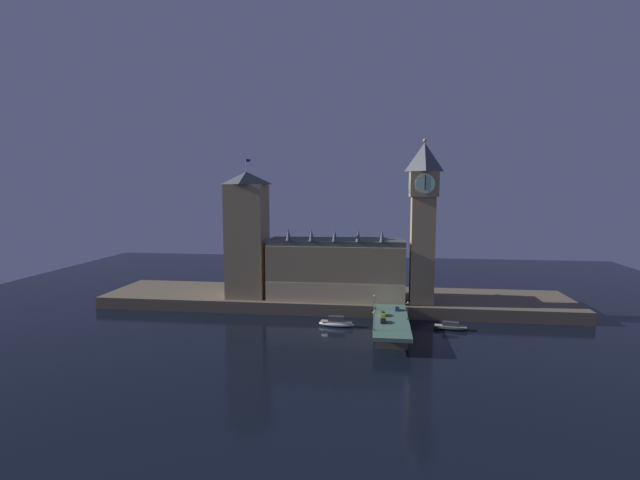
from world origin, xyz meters
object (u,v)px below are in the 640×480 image
clock_tower (423,218)px  boat_downstream (451,327)px  car_northbound_trail (383,321)px  boat_upstream (336,323)px  car_southbound_trail (397,309)px  street_lamp_mid (408,308)px  street_lamp_far (375,300)px  street_lamp_near (374,318)px  pedestrian_far_rail (376,308)px  victoria_tower (247,234)px  car_northbound_lead (383,314)px

clock_tower → boat_downstream: bearing=-65.0°
car_northbound_trail → boat_upstream: (-18.73, 13.94, -5.60)m
car_southbound_trail → street_lamp_mid: bearing=-76.0°
street_lamp_far → clock_tower: bearing=39.6°
clock_tower → street_lamp_mid: size_ratio=10.20×
car_southbound_trail → street_lamp_near: bearing=-108.1°
clock_tower → pedestrian_far_rail: clock_tower is taller
car_southbound_trail → victoria_tower: bearing=162.5°
car_southbound_trail → street_lamp_far: bearing=172.2°
clock_tower → boat_downstream: size_ratio=5.00×
boat_downstream → car_southbound_trail: bearing=171.7°
street_lamp_near → street_lamp_far: bearing=90.0°
victoria_tower → street_lamp_near: victoria_tower is taller
boat_downstream → victoria_tower: bearing=164.6°
clock_tower → boat_downstream: (9.86, -21.15, -42.23)m
boat_upstream → car_northbound_lead: bearing=-13.5°
car_northbound_lead → pedestrian_far_rail: size_ratio=2.56×
car_northbound_trail → boat_downstream: (26.82, 15.15, -5.98)m
pedestrian_far_rail → boat_upstream: bearing=-166.9°
car_northbound_lead → victoria_tower: bearing=154.2°
street_lamp_near → boat_downstream: street_lamp_near is taller
clock_tower → car_northbound_trail: bearing=-115.0°
victoria_tower → street_lamp_mid: 83.92m
street_lamp_far → boat_downstream: 31.78m
street_lamp_mid → boat_upstream: street_lamp_mid is taller
car_northbound_lead → boat_downstream: (26.82, 5.72, -6.00)m
street_lamp_near → boat_downstream: 40.41m
street_lamp_mid → street_lamp_far: size_ratio=1.18×
street_lamp_near → victoria_tower: bearing=140.2°
clock_tower → boat_upstream: 59.37m
street_lamp_near → boat_downstream: size_ratio=0.48×
clock_tower → car_northbound_trail: clock_tower is taller
car_northbound_trail → boat_downstream: size_ratio=0.31×
victoria_tower → boat_upstream: victoria_tower is taller
victoria_tower → car_southbound_trail: (69.02, -21.71, -27.59)m
car_southbound_trail → street_lamp_mid: size_ratio=0.55×
car_northbound_trail → street_lamp_far: bearing=99.7°
boat_upstream → pedestrian_far_rail: bearing=13.1°
street_lamp_far → boat_downstream: (30.17, -4.32, -9.02)m
boat_upstream → clock_tower: bearing=32.1°
street_lamp_mid → car_northbound_trail: bearing=-152.8°
victoria_tower → clock_tower: bearing=-2.6°
pedestrian_far_rail → victoria_tower: bearing=159.7°
car_northbound_trail → pedestrian_far_rail: pedestrian_far_rail is taller
street_lamp_far → car_northbound_lead: bearing=-71.6°
victoria_tower → car_southbound_trail: bearing=-17.5°
boat_downstream → street_lamp_near: bearing=-140.2°
pedestrian_far_rail → street_lamp_near: street_lamp_near is taller
victoria_tower → car_northbound_trail: victoria_tower is taller
street_lamp_mid → boat_upstream: 30.87m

